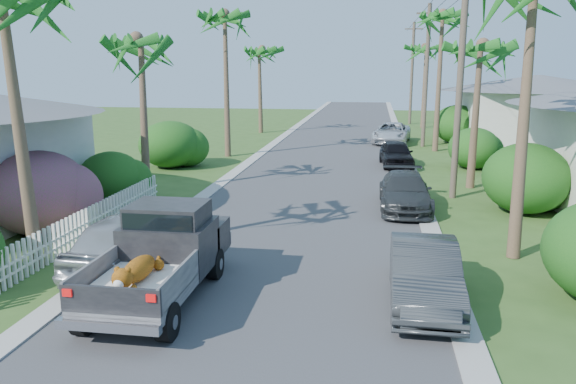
% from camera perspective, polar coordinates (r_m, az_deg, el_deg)
% --- Properties ---
extents(ground, '(120.00, 120.00, 0.00)m').
position_cam_1_polar(ground, '(11.12, -4.96, -14.78)').
color(ground, '#33521E').
rests_on(ground, ground).
extents(road, '(8.00, 100.00, 0.02)m').
position_cam_1_polar(road, '(35.04, 4.72, 4.18)').
color(road, '#38383A').
rests_on(road, ground).
extents(curb_left, '(0.60, 100.00, 0.06)m').
position_cam_1_polar(curb_left, '(35.59, -2.22, 4.37)').
color(curb_left, '#A5A39E').
rests_on(curb_left, ground).
extents(curb_right, '(0.60, 100.00, 0.06)m').
position_cam_1_polar(curb_right, '(35.01, 11.77, 3.98)').
color(curb_right, '#A5A39E').
rests_on(curb_right, ground).
extents(pickup_truck, '(1.98, 5.12, 2.06)m').
position_cam_1_polar(pickup_truck, '(13.13, -12.36, -5.88)').
color(pickup_truck, black).
rests_on(pickup_truck, ground).
extents(parked_car_rn, '(1.48, 4.13, 1.36)m').
position_cam_1_polar(parked_car_rn, '(12.75, 13.66, -8.11)').
color(parked_car_rn, '#313436').
rests_on(parked_car_rn, ground).
extents(parked_car_rm, '(1.86, 4.47, 1.29)m').
position_cam_1_polar(parked_car_rm, '(20.91, 11.79, -0.00)').
color(parked_car_rm, '#2B2F30').
rests_on(parked_car_rm, ground).
extents(parked_car_rf, '(1.88, 3.99, 1.32)m').
position_cam_1_polar(parked_car_rf, '(29.95, 10.94, 3.82)').
color(parked_car_rf, black).
rests_on(parked_car_rf, ground).
extents(parked_car_rd, '(2.89, 5.20, 1.38)m').
position_cam_1_polar(parked_car_rd, '(39.21, 10.48, 5.90)').
color(parked_car_rd, silver).
rests_on(parked_car_rd, ground).
extents(parked_car_ln, '(2.02, 4.57, 1.53)m').
position_cam_1_polar(parked_car_ln, '(14.95, -15.81, -4.78)').
color(parked_car_ln, '#AFB1B6').
rests_on(parked_car_ln, ground).
extents(palm_l_b, '(4.40, 4.40, 7.40)m').
position_cam_1_polar(palm_l_b, '(23.49, -14.86, 14.72)').
color(palm_l_b, brown).
rests_on(palm_l_b, ground).
extents(palm_l_c, '(4.40, 4.40, 9.20)m').
position_cam_1_polar(palm_l_c, '(32.81, -6.45, 17.42)').
color(palm_l_c, brown).
rests_on(palm_l_c, ground).
extents(palm_l_d, '(4.40, 4.40, 7.70)m').
position_cam_1_polar(palm_l_d, '(44.51, -2.90, 14.29)').
color(palm_l_d, brown).
rests_on(palm_l_d, ground).
extents(palm_r_b, '(4.40, 4.40, 7.20)m').
position_cam_1_polar(palm_r_b, '(24.95, 18.97, 13.87)').
color(palm_r_b, brown).
rests_on(palm_r_b, ground).
extents(palm_r_c, '(4.40, 4.40, 9.40)m').
position_cam_1_polar(palm_r_c, '(35.91, 15.45, 16.95)').
color(palm_r_c, brown).
rests_on(palm_r_c, ground).
extents(palm_r_d, '(4.40, 4.40, 8.00)m').
position_cam_1_polar(palm_r_d, '(49.78, 13.88, 14.11)').
color(palm_r_d, brown).
rests_on(palm_r_d, ground).
extents(shrub_l_b, '(3.00, 3.30, 2.60)m').
position_cam_1_polar(shrub_l_b, '(19.02, -23.97, -0.06)').
color(shrub_l_b, '#BF1B76').
rests_on(shrub_l_b, ground).
extents(shrub_l_c, '(2.40, 2.64, 2.00)m').
position_cam_1_polar(shrub_l_c, '(22.29, -17.56, 1.38)').
color(shrub_l_c, '#134313').
rests_on(shrub_l_c, ground).
extents(shrub_l_d, '(3.20, 3.52, 2.40)m').
position_cam_1_polar(shrub_l_d, '(29.74, -11.87, 4.77)').
color(shrub_l_d, '#134313').
rests_on(shrub_l_d, ground).
extents(shrub_r_b, '(3.00, 3.30, 2.50)m').
position_cam_1_polar(shrub_r_b, '(21.62, 23.02, 1.30)').
color(shrub_r_b, '#134313').
rests_on(shrub_r_b, ground).
extents(shrub_r_c, '(2.60, 2.86, 2.10)m').
position_cam_1_polar(shrub_r_c, '(30.29, 18.38, 4.25)').
color(shrub_r_c, '#134313').
rests_on(shrub_r_c, ground).
extents(shrub_r_d, '(3.20, 3.52, 2.60)m').
position_cam_1_polar(shrub_r_d, '(40.16, 16.82, 6.61)').
color(shrub_r_d, '#134313').
rests_on(shrub_r_d, ground).
extents(picket_fence, '(0.10, 11.00, 1.00)m').
position_cam_1_polar(picket_fence, '(17.88, -19.72, -3.10)').
color(picket_fence, white).
rests_on(picket_fence, ground).
extents(house_right_far, '(9.00, 8.00, 4.60)m').
position_cam_1_polar(house_right_far, '(41.08, 23.86, 7.35)').
color(house_right_far, silver).
rests_on(house_right_far, ground).
extents(utility_pole_b, '(1.60, 0.26, 9.00)m').
position_cam_1_polar(utility_pole_b, '(22.81, 17.08, 10.77)').
color(utility_pole_b, brown).
rests_on(utility_pole_b, ground).
extents(utility_pole_c, '(1.60, 0.26, 9.00)m').
position_cam_1_polar(utility_pole_c, '(37.72, 13.87, 11.46)').
color(utility_pole_c, brown).
rests_on(utility_pole_c, ground).
extents(utility_pole_d, '(1.60, 0.26, 9.00)m').
position_cam_1_polar(utility_pole_d, '(52.68, 12.48, 11.74)').
color(utility_pole_d, brown).
rests_on(utility_pole_d, ground).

